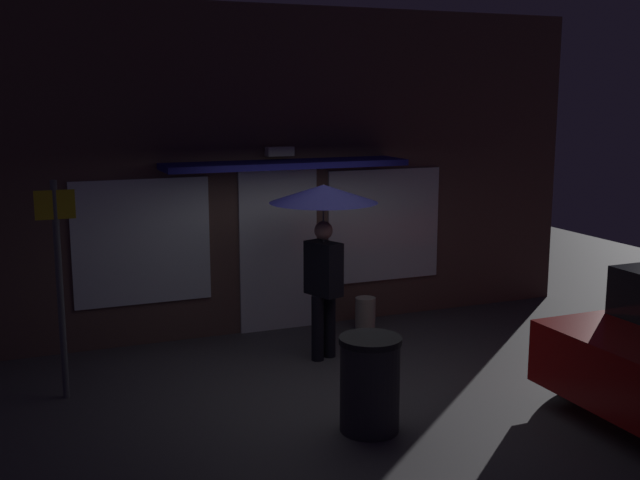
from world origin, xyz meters
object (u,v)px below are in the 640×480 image
(street_sign_post, at_px, (59,277))
(person_with_umbrella, at_px, (324,217))
(sidewalk_bollard, at_px, (365,314))
(trash_bin, at_px, (370,384))

(street_sign_post, bearing_deg, person_with_umbrella, 2.40)
(sidewalk_bollard, bearing_deg, trash_bin, -114.90)
(person_with_umbrella, relative_size, street_sign_post, 0.92)
(person_with_umbrella, height_order, trash_bin, person_with_umbrella)
(person_with_umbrella, bearing_deg, street_sign_post, -107.24)
(person_with_umbrella, distance_m, trash_bin, 2.49)
(sidewalk_bollard, height_order, trash_bin, trash_bin)
(trash_bin, bearing_deg, person_with_umbrella, 79.43)
(street_sign_post, height_order, sidewalk_bollard, street_sign_post)
(person_with_umbrella, xyz_separation_m, sidewalk_bollard, (0.97, 0.85, -1.53))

